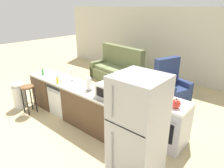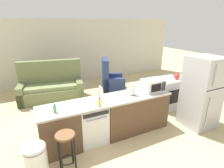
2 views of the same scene
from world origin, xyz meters
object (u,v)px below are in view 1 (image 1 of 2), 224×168
at_px(bar_stool, 28,94).
at_px(soap_bottle, 57,80).
at_px(dishwasher, 64,97).
at_px(armchair, 170,87).
at_px(stove_range, 167,123).
at_px(dish_soap_bottle, 43,72).
at_px(couch, 117,71).
at_px(kettle, 176,104).
at_px(trash_bin, 19,95).
at_px(microwave, 110,91).
at_px(paper_towel_roll, 89,84).
at_px(refrigerator, 137,130).

bearing_deg(bar_stool, soap_bottle, 27.10).
xyz_separation_m(dishwasher, armchair, (1.69, 2.61, -0.07)).
relative_size(stove_range, armchair, 0.75).
relative_size(dish_soap_bottle, couch, 0.08).
distance_m(kettle, bar_stool, 3.61).
bearing_deg(trash_bin, couch, 78.36).
bearing_deg(microwave, couch, 126.26).
distance_m(paper_towel_roll, trash_bin, 2.31).
bearing_deg(couch, soap_bottle, -79.47).
distance_m(dishwasher, paper_towel_roll, 1.16).
xyz_separation_m(dishwasher, microwave, (1.56, -0.00, 0.62)).
distance_m(kettle, armchair, 2.52).
xyz_separation_m(trash_bin, armchair, (2.83, 3.25, -0.03)).
height_order(dishwasher, kettle, kettle).
distance_m(dishwasher, trash_bin, 1.31).
height_order(dishwasher, soap_bottle, soap_bottle).
relative_size(soap_bottle, dish_soap_bottle, 1.00).
bearing_deg(dish_soap_bottle, bar_stool, -83.88).
height_order(soap_bottle, kettle, kettle).
height_order(paper_towel_roll, bar_stool, paper_towel_roll).
bearing_deg(kettle, couch, 144.28).
bearing_deg(dishwasher, paper_towel_roll, -0.88).
relative_size(stove_range, kettle, 4.39).
xyz_separation_m(kettle, armchair, (-1.08, 2.19, -0.64)).
bearing_deg(trash_bin, kettle, 15.21).
bearing_deg(microwave, bar_stool, -164.72).
bearing_deg(soap_bottle, trash_bin, -161.18).
distance_m(paper_towel_roll, kettle, 1.84).
bearing_deg(refrigerator, soap_bottle, 172.40).
bearing_deg(stove_range, trash_bin, -162.37).
bearing_deg(bar_stool, armchair, 53.85).
bearing_deg(trash_bin, soap_bottle, 18.82).
relative_size(bar_stool, couch, 0.35).
bearing_deg(dishwasher, refrigerator, -11.93).
relative_size(refrigerator, armchair, 1.44).
height_order(kettle, armchair, armchair).
xyz_separation_m(dishwasher, kettle, (2.77, 0.42, 0.56)).
bearing_deg(dishwasher, dish_soap_bottle, -171.88).
relative_size(kettle, trash_bin, 0.28).
bearing_deg(couch, paper_towel_roll, -62.55).
distance_m(stove_range, couch, 3.75).
relative_size(paper_towel_roll, soap_bottle, 1.60).
relative_size(dishwasher, dish_soap_bottle, 4.77).
xyz_separation_m(dish_soap_bottle, armchair, (2.41, 2.72, -0.62)).
bearing_deg(stove_range, dish_soap_bottle, -168.90).
height_order(bar_stool, armchair, armchair).
xyz_separation_m(paper_towel_roll, trash_bin, (-2.12, -0.62, -0.66)).
bearing_deg(trash_bin, microwave, 13.30).
height_order(microwave, paper_towel_roll, paper_towel_roll).
xyz_separation_m(refrigerator, dish_soap_bottle, (-3.32, 0.45, 0.11)).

